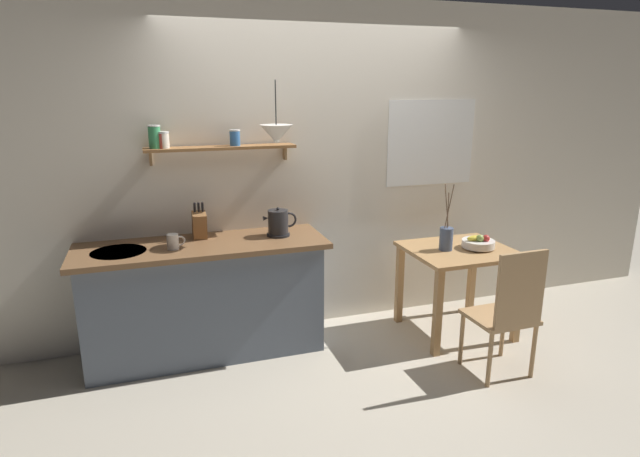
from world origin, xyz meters
The scene contains 12 objects.
ground_plane centered at (0.00, 0.00, 0.00)m, with size 14.00×14.00×0.00m, color #BCB29E.
back_wall centered at (0.21, 0.65, 1.35)m, with size 6.80×0.11×2.70m.
kitchen_counter centered at (-1.00, 0.32, 0.46)m, with size 1.83×0.63×0.90m.
wall_shelf centered at (-0.97, 0.49, 1.61)m, with size 1.12×0.20×0.30m.
dining_table centered at (1.04, 0.04, 0.61)m, with size 0.84×0.74×0.74m.
dining_chair_near centered at (0.97, -0.70, 0.52)m, with size 0.44×0.40×0.97m.
fruit_bowl centered at (1.18, 0.00, 0.78)m, with size 0.26×0.26×0.13m.
twig_vase centered at (0.91, 0.05, 0.84)m, with size 0.11×0.11×0.55m.
electric_kettle centered at (-0.41, 0.32, 1.00)m, with size 0.26×0.18×0.23m.
knife_block centered at (-1.00, 0.42, 1.01)m, with size 0.10×0.15×0.29m.
coffee_mug_by_sink centered at (-1.21, 0.22, 0.96)m, with size 0.13×0.08×0.11m.
pendant_lamp centered at (-0.44, 0.21, 1.69)m, with size 0.24×0.24×0.44m.
Camera 1 is at (-1.33, -3.47, 2.02)m, focal length 29.30 mm.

